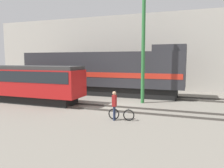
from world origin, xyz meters
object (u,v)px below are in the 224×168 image
(streetcar, at_px, (22,81))
(utility_pole_left, at_px, (143,50))
(bicycle, at_px, (121,114))
(freight_locomotive, at_px, (101,72))
(person, at_px, (114,103))

(streetcar, xyz_separation_m, utility_pole_left, (10.02, 3.16, 2.69))
(bicycle, distance_m, utility_pole_left, 7.13)
(freight_locomotive, xyz_separation_m, streetcar, (-4.88, -6.31, -0.54))
(bicycle, height_order, person, person)
(person, xyz_separation_m, utility_pole_left, (0.50, 5.96, 3.41))
(utility_pole_left, bearing_deg, streetcar, -162.53)
(bicycle, bearing_deg, streetcar, 165.12)
(bicycle, distance_m, person, 0.87)
(bicycle, bearing_deg, freight_locomotive, 119.37)
(streetcar, height_order, bicycle, streetcar)
(freight_locomotive, distance_m, bicycle, 10.46)
(freight_locomotive, xyz_separation_m, person, (4.64, -9.11, -1.27))
(freight_locomotive, distance_m, streetcar, 7.99)
(freight_locomotive, relative_size, utility_pole_left, 1.93)
(person, distance_m, utility_pole_left, 6.88)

